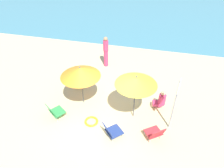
{
  "coord_description": "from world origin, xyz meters",
  "views": [
    {
      "loc": [
        1.72,
        -5.57,
        6.0
      ],
      "look_at": [
        0.08,
        1.21,
        0.7
      ],
      "focal_mm": 32.44,
      "sensor_mm": 36.0,
      "label": 1
    }
  ],
  "objects_px": {
    "beach_chair_a": "(155,133)",
    "beach_chair_c": "(111,131)",
    "beach_chair_d": "(79,80)",
    "swim_ring": "(91,121)",
    "person_b": "(106,51)",
    "warning_sign": "(176,98)",
    "umbrella_orange": "(80,72)",
    "umbrella_yellow": "(136,81)",
    "beach_chair_b": "(55,111)",
    "person_a": "(161,100)"
  },
  "relations": [
    {
      "from": "umbrella_orange",
      "to": "person_b",
      "type": "bearing_deg",
      "value": 86.73
    },
    {
      "from": "umbrella_orange",
      "to": "beach_chair_b",
      "type": "bearing_deg",
      "value": -124.2
    },
    {
      "from": "person_b",
      "to": "person_a",
      "type": "bearing_deg",
      "value": 70.12
    },
    {
      "from": "warning_sign",
      "to": "umbrella_yellow",
      "type": "bearing_deg",
      "value": 179.39
    },
    {
      "from": "warning_sign",
      "to": "swim_ring",
      "type": "xyz_separation_m",
      "value": [
        -2.97,
        -0.46,
        -1.41
      ]
    },
    {
      "from": "person_b",
      "to": "warning_sign",
      "type": "relative_size",
      "value": 0.77
    },
    {
      "from": "beach_chair_b",
      "to": "person_a",
      "type": "bearing_deg",
      "value": -34.03
    },
    {
      "from": "umbrella_orange",
      "to": "beach_chair_a",
      "type": "distance_m",
      "value": 3.61
    },
    {
      "from": "umbrella_yellow",
      "to": "beach_chair_d",
      "type": "relative_size",
      "value": 2.75
    },
    {
      "from": "beach_chair_a",
      "to": "warning_sign",
      "type": "bearing_deg",
      "value": -71.4
    },
    {
      "from": "beach_chair_b",
      "to": "person_a",
      "type": "distance_m",
      "value": 4.3
    },
    {
      "from": "beach_chair_b",
      "to": "beach_chair_d",
      "type": "relative_size",
      "value": 1.09
    },
    {
      "from": "umbrella_orange",
      "to": "beach_chair_b",
      "type": "distance_m",
      "value": 1.83
    },
    {
      "from": "beach_chair_c",
      "to": "person_a",
      "type": "height_order",
      "value": "person_a"
    },
    {
      "from": "beach_chair_d",
      "to": "person_a",
      "type": "bearing_deg",
      "value": 56.72
    },
    {
      "from": "umbrella_orange",
      "to": "beach_chair_b",
      "type": "height_order",
      "value": "umbrella_orange"
    },
    {
      "from": "umbrella_orange",
      "to": "umbrella_yellow",
      "type": "bearing_deg",
      "value": -7.75
    },
    {
      "from": "beach_chair_c",
      "to": "swim_ring",
      "type": "distance_m",
      "value": 1.09
    },
    {
      "from": "beach_chair_c",
      "to": "beach_chair_d",
      "type": "xyz_separation_m",
      "value": [
        -2.28,
        2.69,
        -0.04
      ]
    },
    {
      "from": "warning_sign",
      "to": "swim_ring",
      "type": "bearing_deg",
      "value": -161.26
    },
    {
      "from": "umbrella_orange",
      "to": "person_a",
      "type": "distance_m",
      "value": 3.47
    },
    {
      "from": "beach_chair_d",
      "to": "beach_chair_c",
      "type": "bearing_deg",
      "value": 17.55
    },
    {
      "from": "beach_chair_c",
      "to": "person_b",
      "type": "bearing_deg",
      "value": 62.59
    },
    {
      "from": "person_a",
      "to": "person_b",
      "type": "xyz_separation_m",
      "value": [
        -3.06,
        2.71,
        0.46
      ]
    },
    {
      "from": "beach_chair_c",
      "to": "swim_ring",
      "type": "xyz_separation_m",
      "value": [
        -0.93,
        0.49,
        -0.27
      ]
    },
    {
      "from": "umbrella_orange",
      "to": "umbrella_yellow",
      "type": "xyz_separation_m",
      "value": [
        2.24,
        -0.3,
        0.17
      ]
    },
    {
      "from": "beach_chair_b",
      "to": "person_a",
      "type": "relative_size",
      "value": 0.9
    },
    {
      "from": "umbrella_yellow",
      "to": "person_a",
      "type": "bearing_deg",
      "value": 36.78
    },
    {
      "from": "beach_chair_b",
      "to": "person_b",
      "type": "xyz_separation_m",
      "value": [
        0.95,
        4.28,
        0.52
      ]
    },
    {
      "from": "person_b",
      "to": "umbrella_yellow",
      "type": "bearing_deg",
      "value": 52.34
    },
    {
      "from": "beach_chair_d",
      "to": "swim_ring",
      "type": "height_order",
      "value": "beach_chair_d"
    },
    {
      "from": "beach_chair_c",
      "to": "beach_chair_d",
      "type": "bearing_deg",
      "value": 85.76
    },
    {
      "from": "umbrella_yellow",
      "to": "person_b",
      "type": "distance_m",
      "value": 4.12
    },
    {
      "from": "warning_sign",
      "to": "swim_ring",
      "type": "distance_m",
      "value": 3.32
    },
    {
      "from": "person_b",
      "to": "swim_ring",
      "type": "bearing_deg",
      "value": 28.62
    },
    {
      "from": "beach_chair_d",
      "to": "swim_ring",
      "type": "xyz_separation_m",
      "value": [
        1.35,
        -2.2,
        -0.23
      ]
    },
    {
      "from": "beach_chair_d",
      "to": "person_b",
      "type": "height_order",
      "value": "person_b"
    },
    {
      "from": "beach_chair_a",
      "to": "warning_sign",
      "type": "distance_m",
      "value": 1.41
    },
    {
      "from": "beach_chair_a",
      "to": "beach_chair_c",
      "type": "bearing_deg",
      "value": 62.88
    },
    {
      "from": "beach_chair_a",
      "to": "beach_chair_b",
      "type": "xyz_separation_m",
      "value": [
        -3.91,
        0.16,
        -0.0
      ]
    },
    {
      "from": "person_a",
      "to": "person_b",
      "type": "relative_size",
      "value": 0.51
    },
    {
      "from": "beach_chair_d",
      "to": "person_a",
      "type": "height_order",
      "value": "person_a"
    },
    {
      "from": "beach_chair_d",
      "to": "umbrella_orange",
      "type": "bearing_deg",
      "value": 6.6
    },
    {
      "from": "beach_chair_a",
      "to": "beach_chair_d",
      "type": "relative_size",
      "value": 1.09
    },
    {
      "from": "person_b",
      "to": "umbrella_orange",
      "type": "bearing_deg",
      "value": 18.34
    },
    {
      "from": "swim_ring",
      "to": "beach_chair_c",
      "type": "bearing_deg",
      "value": -27.78
    },
    {
      "from": "beach_chair_b",
      "to": "beach_chair_c",
      "type": "relative_size",
      "value": 0.96
    },
    {
      "from": "beach_chair_b",
      "to": "beach_chair_d",
      "type": "height_order",
      "value": "beach_chair_b"
    },
    {
      "from": "umbrella_yellow",
      "to": "swim_ring",
      "type": "relative_size",
      "value": 3.69
    },
    {
      "from": "umbrella_orange",
      "to": "person_b",
      "type": "xyz_separation_m",
      "value": [
        0.18,
        3.15,
        -0.7
      ]
    }
  ]
}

